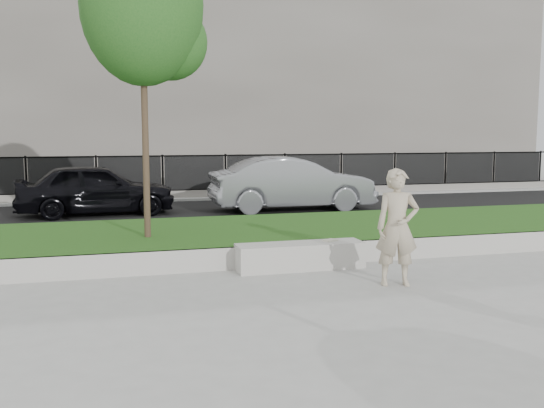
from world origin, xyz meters
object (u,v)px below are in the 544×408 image
object	(u,v)px
young_tree	(147,12)
man	(397,227)
car_dark	(96,189)
stone_bench	(300,256)
book	(330,240)
car_silver	(292,184)

from	to	relation	value
young_tree	man	bearing A→B (deg)	-42.36
car_dark	stone_bench	bearing A→B (deg)	-159.75
stone_bench	car_dark	distance (m)	8.65
stone_bench	book	bearing A→B (deg)	5.43
man	book	bearing A→B (deg)	123.71
man	book	size ratio (longest dim) A/B	7.92
stone_bench	book	world-z (taller)	book
stone_bench	car_silver	xyz separation A→B (m)	(2.18, 7.41, 0.62)
young_tree	car_silver	distance (m)	8.19
man	book	world-z (taller)	man
car_dark	book	bearing A→B (deg)	-156.16
stone_bench	book	distance (m)	0.63
young_tree	car_dark	world-z (taller)	young_tree
young_tree	car_silver	bearing A→B (deg)	51.02
stone_bench	young_tree	xyz separation A→B (m)	(-2.41, 1.74, 4.34)
book	car_dark	distance (m)	8.84
stone_bench	man	world-z (taller)	man
man	car_silver	xyz separation A→B (m)	(1.07, 8.88, -0.07)
book	young_tree	distance (m)	5.35
stone_bench	car_silver	distance (m)	7.75
car_silver	stone_bench	bearing A→B (deg)	163.92
man	car_dark	world-z (taller)	man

